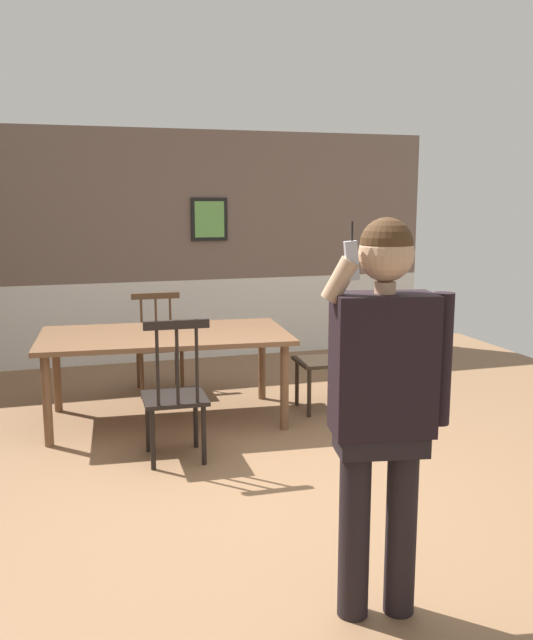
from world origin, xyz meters
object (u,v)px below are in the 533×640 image
object	(u,v)px
chair_by_doorway	(175,394)
person_figure	(384,390)
dining_table	(165,342)
chair_at_table_head	(326,358)
chair_near_window	(159,343)

from	to	relation	value
chair_by_doorway	person_figure	size ratio (longest dim) A/B	0.59
chair_by_doorway	dining_table	bearing A→B (deg)	87.35
dining_table	chair_at_table_head	world-z (taller)	chair_at_table_head
chair_near_window	chair_at_table_head	size ratio (longest dim) A/B	0.97
chair_near_window	chair_by_doorway	xyz separation A→B (m)	(-0.15, -1.87, 0.02)
dining_table	chair_near_window	xyz separation A→B (m)	(0.07, 0.93, -0.21)
dining_table	chair_by_doorway	size ratio (longest dim) A/B	2.02
chair_at_table_head	person_figure	bearing A→B (deg)	164.48
chair_near_window	person_figure	world-z (taller)	person_figure
chair_near_window	chair_by_doorway	size ratio (longest dim) A/B	0.90
chair_by_doorway	chair_near_window	bearing A→B (deg)	87.36
chair_near_window	chair_by_doorway	world-z (taller)	chair_by_doorway
dining_table	chair_at_table_head	size ratio (longest dim) A/B	2.19
chair_near_window	chair_at_table_head	xyz separation A→B (m)	(1.34, -1.05, -0.00)
dining_table	chair_by_doorway	bearing A→B (deg)	-94.53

